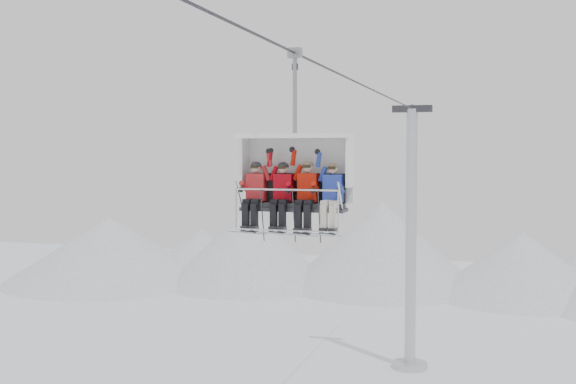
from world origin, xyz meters
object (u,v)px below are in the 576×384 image
(chairlift_carrier, at_px, (296,171))
(skier_far_right, at_px, (332,194))
(skier_far_left, at_px, (255,193))
(skier_center_left, at_px, (282,193))
(lift_tower_right, at_px, (411,257))
(skier_center_right, at_px, (307,193))

(chairlift_carrier, distance_m, skier_far_right, 1.05)
(chairlift_carrier, height_order, skier_far_left, chairlift_carrier)
(skier_far_left, bearing_deg, skier_center_left, -0.10)
(chairlift_carrier, bearing_deg, lift_tower_right, 90.00)
(skier_far_left, height_order, skier_far_right, skier_far_left)
(chairlift_carrier, distance_m, skier_center_right, 0.65)
(skier_far_left, bearing_deg, skier_center_right, 0.12)
(lift_tower_right, relative_size, skier_center_right, 7.99)
(lift_tower_right, xyz_separation_m, skier_center_right, (0.32, -21.64, 4.45))
(chairlift_carrier, bearing_deg, skier_center_left, -127.61)
(skier_far_left, height_order, skier_center_right, skier_center_right)
(chairlift_carrier, relative_size, skier_center_left, 2.36)
(skier_far_right, bearing_deg, chairlift_carrier, 160.78)
(skier_center_left, xyz_separation_m, skier_center_right, (0.56, 0.00, 0.01))
(chairlift_carrier, bearing_deg, skier_far_right, -19.22)
(lift_tower_right, distance_m, skier_far_left, 22.12)
(skier_center_left, xyz_separation_m, skier_far_right, (1.12, -0.00, -0.00))
(chairlift_carrier, distance_m, skier_far_left, 1.05)
(lift_tower_right, bearing_deg, chairlift_carrier, -90.00)
(skier_far_left, bearing_deg, lift_tower_right, 87.68)
(chairlift_carrier, distance_m, skier_center_left, 0.62)
(lift_tower_right, distance_m, skier_far_right, 22.12)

